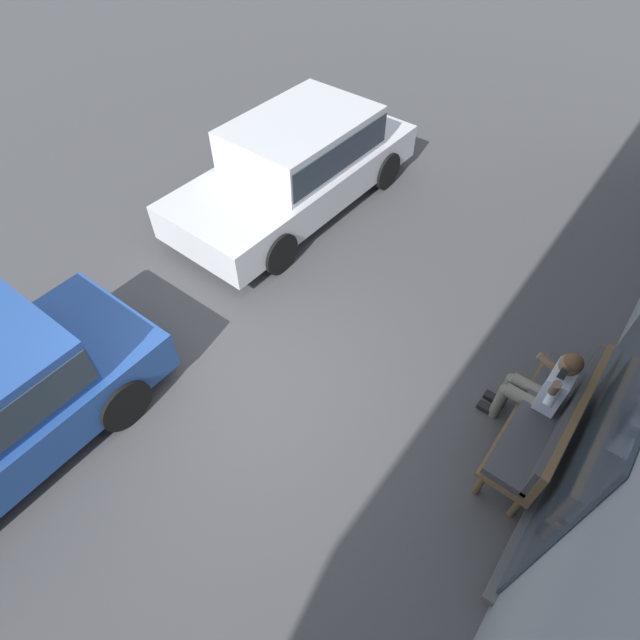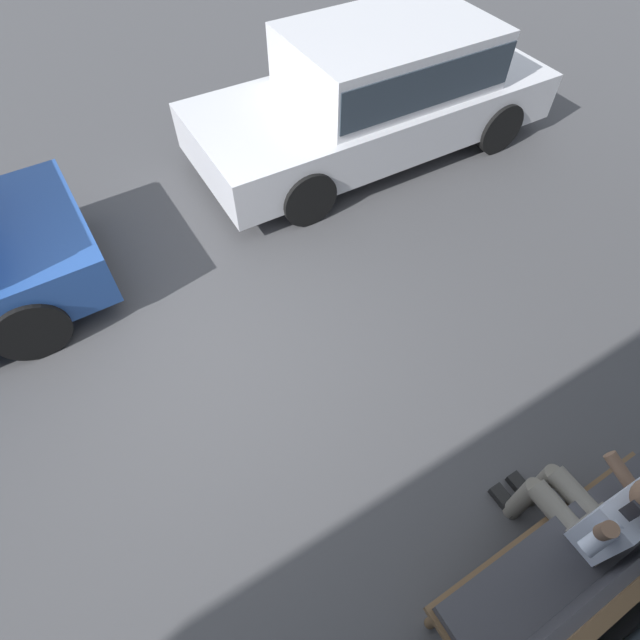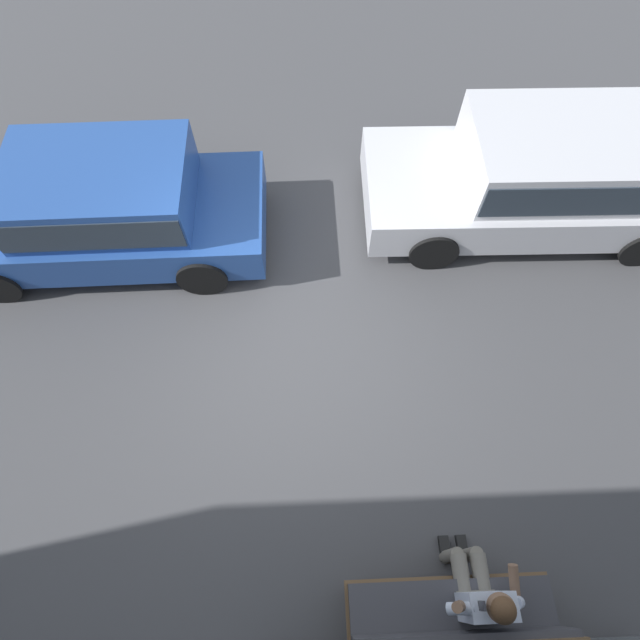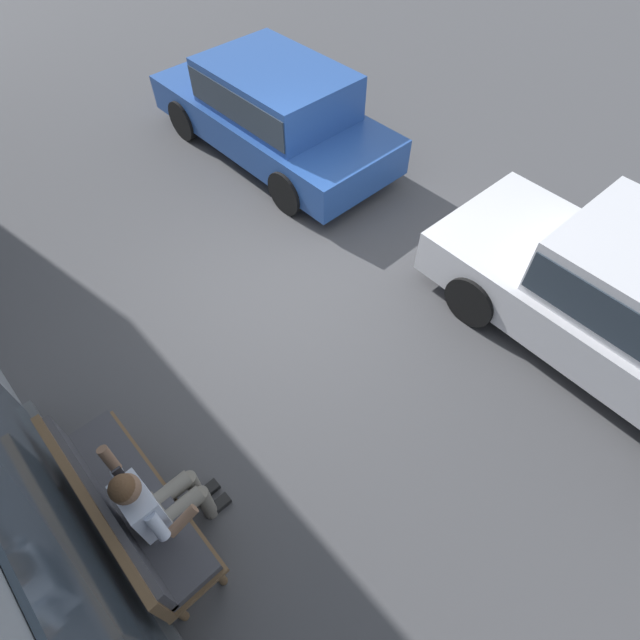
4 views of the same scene
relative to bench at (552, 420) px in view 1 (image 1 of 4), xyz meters
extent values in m
plane|color=#424244|center=(1.39, -2.90, -0.61)|extent=(60.00, 60.00, 0.00)
cube|color=#2D3842|center=(0.00, 0.28, 0.84)|extent=(3.40, 0.03, 2.50)
cube|color=#494C4F|center=(0.00, 0.25, -0.43)|extent=(3.60, 0.12, 0.10)
cylinder|color=brown|center=(0.86, 0.10, -0.40)|extent=(0.07, 0.07, 0.43)
cylinder|color=brown|center=(-0.86, 0.10, -0.40)|extent=(0.07, 0.07, 0.43)
cylinder|color=brown|center=(0.86, -0.29, -0.40)|extent=(0.07, 0.07, 0.43)
cylinder|color=brown|center=(-0.86, -0.29, -0.40)|extent=(0.07, 0.07, 0.43)
cube|color=brown|center=(0.00, -0.09, -0.15)|extent=(1.87, 0.55, 0.06)
cube|color=#38383D|center=(0.00, -0.09, -0.07)|extent=(1.81, 0.49, 0.10)
cube|color=brown|center=(0.00, 0.14, 0.15)|extent=(1.87, 0.07, 0.55)
cube|color=#38383D|center=(0.00, 0.08, 0.15)|extent=(1.81, 0.06, 0.47)
cylinder|color=#6B665B|center=(-0.13, -0.33, -0.07)|extent=(0.15, 0.42, 0.15)
cylinder|color=#6B665B|center=(-0.13, -0.54, -0.34)|extent=(0.12, 0.12, 0.54)
cube|color=black|center=(-0.13, -0.62, -0.57)|extent=(0.10, 0.24, 0.07)
cylinder|color=#6B665B|center=(-0.31, -0.33, -0.07)|extent=(0.15, 0.42, 0.15)
cylinder|color=#6B665B|center=(-0.31, -0.54, -0.34)|extent=(0.12, 0.12, 0.54)
cube|color=black|center=(-0.31, -0.62, -0.57)|extent=(0.10, 0.24, 0.07)
cube|color=#6B665B|center=(-0.22, -0.12, -0.07)|extent=(0.34, 0.24, 0.14)
cube|color=silver|center=(-0.22, -0.12, 0.21)|extent=(0.38, 0.22, 0.56)
sphere|color=brown|center=(-0.22, -0.12, 0.63)|extent=(0.22, 0.22, 0.22)
sphere|color=#4C331E|center=(-0.22, -0.11, 0.66)|extent=(0.20, 0.20, 0.20)
cylinder|color=silver|center=(-0.46, -0.14, 0.32)|extent=(0.20, 0.10, 0.28)
cylinder|color=brown|center=(-0.51, -0.30, 0.20)|extent=(0.08, 0.27, 0.17)
cylinder|color=silver|center=(0.02, -0.12, 0.39)|extent=(0.25, 0.10, 0.22)
cylinder|color=brown|center=(0.09, -0.14, 0.58)|extent=(0.16, 0.08, 0.25)
cube|color=#232328|center=(-0.08, -0.14, 0.62)|extent=(0.02, 0.07, 0.15)
cube|color=silver|center=(-1.89, -5.00, -0.08)|extent=(4.54, 1.90, 0.57)
cube|color=silver|center=(-2.07, -5.00, 0.53)|extent=(2.37, 1.64, 0.66)
cube|color=#28333D|center=(-2.07, -5.00, 0.53)|extent=(2.33, 1.68, 0.46)
cylinder|color=black|center=(-0.48, -4.16, -0.29)|extent=(0.65, 0.19, 0.65)
cylinder|color=black|center=(-0.51, -5.90, -0.29)|extent=(0.65, 0.19, 0.65)
cylinder|color=black|center=(-3.27, -4.11, -0.29)|extent=(0.65, 0.19, 0.65)
cylinder|color=black|center=(-3.30, -5.84, -0.29)|extent=(0.65, 0.19, 0.65)
cylinder|color=black|center=(2.52, -3.88, -0.29)|extent=(0.65, 0.19, 0.64)
cylinder|color=black|center=(2.54, -5.52, -0.29)|extent=(0.65, 0.19, 0.64)
camera|label=1|loc=(3.52, -0.30, 4.56)|focal=28.00mm
camera|label=2|loc=(1.70, -0.30, 3.25)|focal=28.00mm
camera|label=3|loc=(1.16, -0.30, 5.02)|focal=28.00mm
camera|label=4|loc=(-2.07, -0.30, 4.14)|focal=28.00mm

